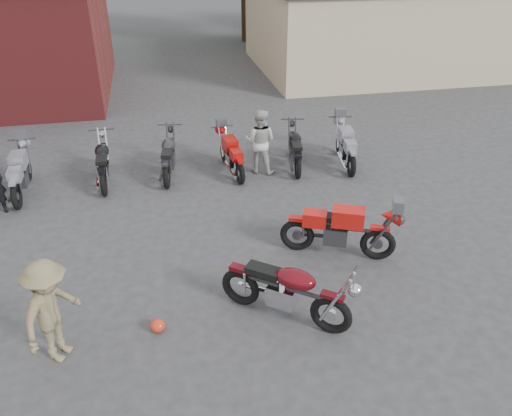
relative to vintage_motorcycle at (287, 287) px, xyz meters
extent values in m
plane|color=#323235|center=(-0.46, 0.61, -0.64)|extent=(90.00, 90.00, 0.00)
cube|color=tan|center=(8.04, 15.61, 1.11)|extent=(10.00, 8.00, 3.50)
ellipsoid|color=red|center=(-2.09, 0.12, -0.53)|extent=(0.31, 0.31, 0.22)
imported|color=#B5B6B1|center=(0.76, 5.62, 0.21)|extent=(1.02, 0.94, 1.69)
imported|color=olive|center=(-3.53, -0.11, 0.22)|extent=(1.09, 1.28, 1.71)
camera|label=1|loc=(-1.77, -6.07, 5.04)|focal=35.00mm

